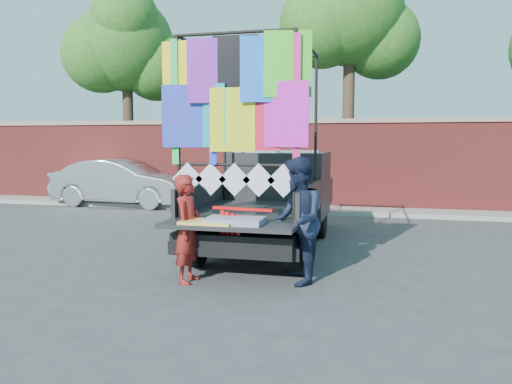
% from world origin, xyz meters
% --- Properties ---
extents(ground, '(90.00, 90.00, 0.00)m').
position_xyz_m(ground, '(0.00, 0.00, 0.00)').
color(ground, '#38383A').
rests_on(ground, ground).
extents(brick_wall, '(30.00, 0.45, 2.61)m').
position_xyz_m(brick_wall, '(0.00, 7.00, 1.33)').
color(brick_wall, maroon).
rests_on(brick_wall, ground).
extents(curb, '(30.00, 1.20, 0.12)m').
position_xyz_m(curb, '(0.00, 6.30, 0.06)').
color(curb, gray).
rests_on(curb, ground).
extents(tree_left, '(4.20, 3.30, 7.05)m').
position_xyz_m(tree_left, '(-6.48, 8.12, 5.12)').
color(tree_left, '#38281C').
rests_on(tree_left, ground).
extents(tree_mid, '(4.20, 3.30, 7.73)m').
position_xyz_m(tree_mid, '(1.02, 8.12, 5.70)').
color(tree_mid, '#38281C').
rests_on(tree_mid, ground).
extents(pickup_truck, '(2.23, 5.60, 3.52)m').
position_xyz_m(pickup_truck, '(0.02, 1.98, 0.89)').
color(pickup_truck, black).
rests_on(pickup_truck, ground).
extents(sedan, '(4.35, 1.59, 1.42)m').
position_xyz_m(sedan, '(-5.61, 6.13, 0.71)').
color(sedan, silver).
rests_on(sedan, ground).
extents(woman, '(0.37, 0.56, 1.53)m').
position_xyz_m(woman, '(-0.58, -1.09, 0.77)').
color(woman, maroon).
rests_on(woman, ground).
extents(man, '(0.89, 1.02, 1.79)m').
position_xyz_m(man, '(0.93, -0.76, 0.89)').
color(man, '#151E36').
rests_on(man, ground).
extents(streamer_bundle, '(0.90, 0.15, 0.62)m').
position_xyz_m(streamer_bundle, '(0.08, -0.94, 0.87)').
color(streamer_bundle, red).
rests_on(streamer_bundle, ground).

